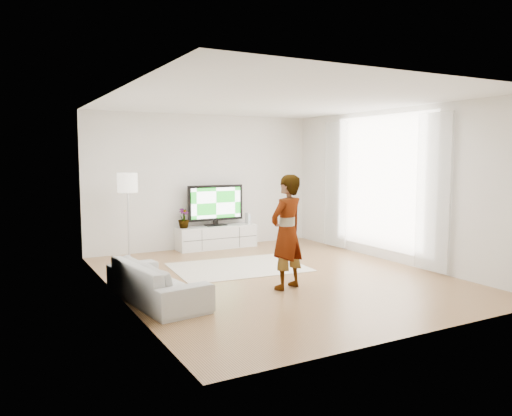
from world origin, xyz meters
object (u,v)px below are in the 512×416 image
floor_lamp (128,187)px  rug (238,267)px  television (216,204)px  media_console (216,237)px  sofa (157,281)px  player (287,232)px

floor_lamp → rug: bearing=-42.5°
television → rug: size_ratio=0.55×
media_console → floor_lamp: size_ratio=1.04×
floor_lamp → television: bearing=14.1°
media_console → sofa: sofa is taller
television → floor_lamp: 2.07m
rug → sofa: sofa is taller
player → sofa: player is taller
media_console → television: size_ratio=1.39×
television → sofa: (-2.28, -3.19, -0.67)m
media_console → sofa: (-2.28, -3.16, 0.03)m
media_console → player: bearing=-96.9°
media_console → floor_lamp: bearing=-166.7°
television → sofa: 3.98m
sofa → floor_lamp: (0.32, 2.70, 1.11)m
player → television: bearing=-115.8°
media_console → player: (-0.42, -3.47, 0.61)m
player → floor_lamp: player is taller
rug → player: 1.80m
media_console → floor_lamp: (-1.96, -0.46, 1.15)m
television → floor_lamp: (-1.96, -0.49, 0.44)m
television → player: 3.53m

